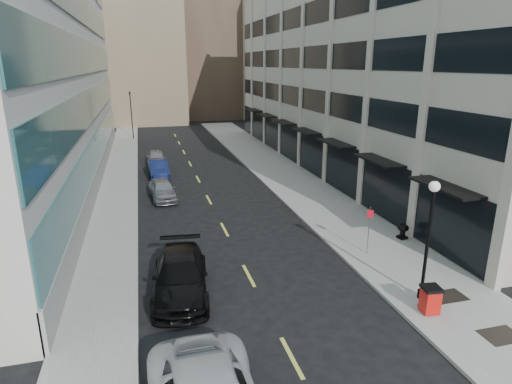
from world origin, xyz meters
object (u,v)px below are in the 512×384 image
car_blue_sedan (159,169)px  traffic_signal (130,95)px  car_silver_sedan (163,189)px  car_grey_sedan (156,158)px  car_black_pickup (180,276)px  trash_bin (430,299)px  sign_post (369,224)px  lamppost (429,230)px  urn_planter (403,230)px

car_blue_sedan → traffic_signal: bearing=93.5°
car_silver_sedan → car_grey_sedan: bearing=85.1°
car_grey_sedan → car_black_pickup: bearing=-91.1°
car_black_pickup → car_blue_sedan: 20.27m
traffic_signal → trash_bin: size_ratio=6.24×
sign_post → car_blue_sedan: bearing=137.3°
car_silver_sedan → trash_bin: bearing=-67.8°
car_blue_sedan → sign_post: bearing=-66.1°
car_blue_sedan → trash_bin: bearing=-72.3°
car_black_pickup → car_grey_sedan: (0.00, 25.02, -0.08)m
car_black_pickup → lamppost: lamppost is taller
car_black_pickup → car_blue_sedan: size_ratio=1.25×
car_black_pickup → traffic_signal: bearing=99.1°
traffic_signal → lamppost: (11.90, -44.00, -2.54)m
car_black_pickup → car_blue_sedan: bearing=95.9°
car_blue_sedan → car_grey_sedan: (0.00, 4.75, -0.01)m
car_blue_sedan → sign_post: size_ratio=1.78×
car_black_pickup → urn_planter: (12.47, 2.54, -0.15)m
lamppost → urn_planter: size_ratio=6.05×
car_black_pickup → sign_post: bearing=13.5°
car_black_pickup → trash_bin: (9.23, -4.25, -0.06)m
car_grey_sedan → sign_post: size_ratio=1.70×
car_silver_sedan → car_grey_sedan: (0.00, 11.24, -0.00)m
car_black_pickup → trash_bin: bearing=-18.9°
car_silver_sedan → sign_post: (9.60, -12.50, 1.03)m
traffic_signal → car_blue_sedan: (2.30, -20.51, -4.98)m
traffic_signal → trash_bin: (11.53, -45.03, -4.97)m
car_blue_sedan → urn_planter: (12.47, -17.72, -0.07)m
car_black_pickup → car_grey_sedan: size_ratio=1.31×
car_blue_sedan → urn_planter: car_blue_sedan is taller
car_silver_sedan → lamppost: bearing=-65.5°
car_blue_sedan → lamppost: (9.60, -23.49, 2.44)m
car_grey_sedan → lamppost: lamppost is taller
trash_bin → traffic_signal: bearing=111.4°
traffic_signal → sign_post: bearing=-73.2°
car_blue_sedan → sign_post: sign_post is taller
traffic_signal → urn_planter: size_ratio=8.18×
trash_bin → car_silver_sedan: bearing=124.2°
urn_planter → lamppost: bearing=-116.5°
car_silver_sedan → sign_post: 15.80m
urn_planter → car_black_pickup: bearing=-168.5°
car_grey_sedan → urn_planter: bearing=-62.1°
car_silver_sedan → sign_post: size_ratio=1.71×
traffic_signal → lamppost: size_ratio=1.35×
car_blue_sedan → lamppost: lamppost is taller
traffic_signal → urn_planter: (14.77, -38.24, -5.05)m
car_silver_sedan → car_black_pickup: bearing=-94.9°
car_grey_sedan → trash_bin: bearing=-73.6°
lamppost → car_grey_sedan: bearing=108.8°
car_blue_sedan → trash_bin: 26.20m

